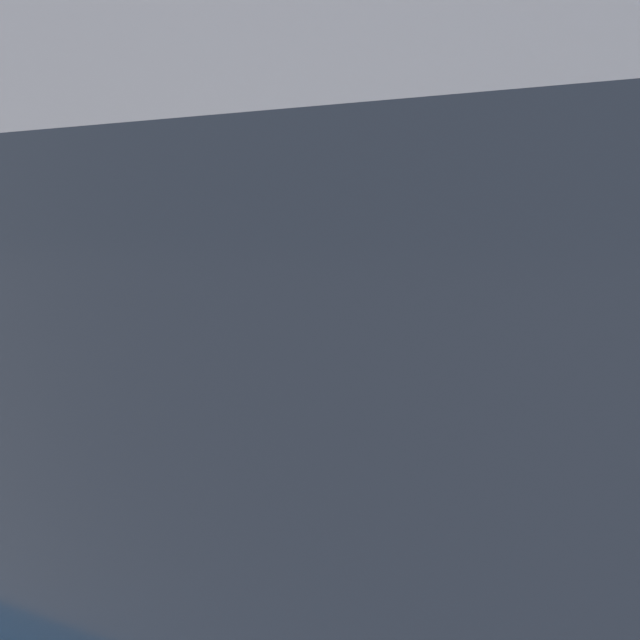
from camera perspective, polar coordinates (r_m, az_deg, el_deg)
name	(u,v)px	position (r m, az deg, el deg)	size (l,w,h in m)	color
sidewalk	(410,465)	(4.37, 8.22, -12.95)	(24.00, 2.80, 0.13)	#9E9B96
building_facade	(481,65)	(6.18, 14.52, 21.62)	(24.00, 0.30, 6.16)	gray
parking_meter	(320,299)	(3.32, 0.00, 1.95)	(0.21, 0.12, 1.63)	#2D2D30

